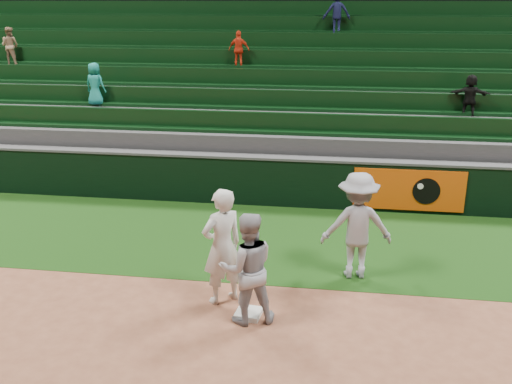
{
  "coord_description": "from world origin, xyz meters",
  "views": [
    {
      "loc": [
        1.24,
        -8.22,
        4.9
      ],
      "look_at": [
        -0.29,
        2.3,
        1.3
      ],
      "focal_mm": 40.0,
      "sensor_mm": 36.0,
      "label": 1
    }
  ],
  "objects_px": {
    "first_base": "(249,313)",
    "base_coach": "(357,226)",
    "first_baseman": "(222,246)",
    "baserunner": "(247,268)"
  },
  "relations": [
    {
      "from": "first_base",
      "to": "base_coach",
      "type": "height_order",
      "value": "base_coach"
    },
    {
      "from": "first_baseman",
      "to": "base_coach",
      "type": "bearing_deg",
      "value": 168.34
    },
    {
      "from": "first_base",
      "to": "first_baseman",
      "type": "height_order",
      "value": "first_baseman"
    },
    {
      "from": "first_base",
      "to": "base_coach",
      "type": "relative_size",
      "value": 0.2
    },
    {
      "from": "baserunner",
      "to": "first_base",
      "type": "bearing_deg",
      "value": -106.88
    },
    {
      "from": "baserunner",
      "to": "base_coach",
      "type": "bearing_deg",
      "value": -152.12
    },
    {
      "from": "first_base",
      "to": "first_baseman",
      "type": "bearing_deg",
      "value": 139.21
    },
    {
      "from": "baserunner",
      "to": "first_baseman",
      "type": "bearing_deg",
      "value": -66.33
    },
    {
      "from": "first_baseman",
      "to": "baserunner",
      "type": "xyz_separation_m",
      "value": [
        0.51,
        -0.56,
        -0.09
      ]
    },
    {
      "from": "first_base",
      "to": "first_baseman",
      "type": "relative_size",
      "value": 0.2
    }
  ]
}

